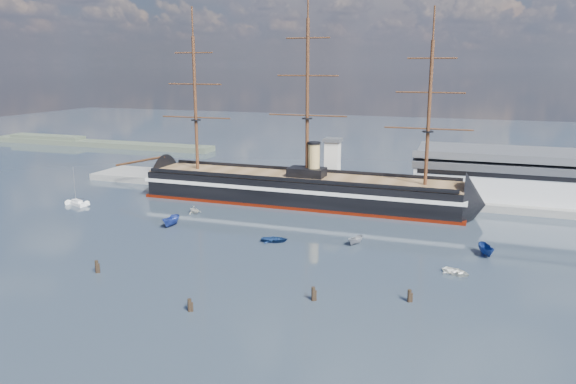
% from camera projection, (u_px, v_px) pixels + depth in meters
% --- Properties ---
extents(ground, '(600.00, 600.00, 0.00)m').
position_uv_depth(ground, '(284.00, 223.00, 137.98)').
color(ground, '#2E3946').
rests_on(ground, ground).
extents(quay, '(180.00, 18.00, 2.00)m').
position_uv_depth(quay, '(357.00, 195.00, 167.68)').
color(quay, slate).
rests_on(quay, ground).
extents(warehouse, '(63.00, 21.00, 11.60)m').
position_uv_depth(warehouse, '(533.00, 177.00, 153.68)').
color(warehouse, '#B7BABC').
rests_on(warehouse, ground).
extents(quay_tower, '(5.00, 5.00, 15.00)m').
position_uv_depth(quay_tower, '(332.00, 163.00, 165.09)').
color(quay_tower, silver).
rests_on(quay_tower, ground).
extents(shoreline, '(120.00, 10.00, 4.00)m').
position_uv_depth(shoreline, '(82.00, 142.00, 270.93)').
color(shoreline, '#3F4C38').
rests_on(shoreline, ground).
extents(warship, '(112.88, 16.24, 53.94)m').
position_uv_depth(warship, '(294.00, 189.00, 156.90)').
color(warship, black).
rests_on(warship, ground).
extents(sailboat, '(6.94, 4.39, 10.72)m').
position_uv_depth(sailboat, '(77.00, 203.00, 155.02)').
color(sailboat, silver).
rests_on(sailboat, ground).
extents(motorboat_a, '(7.55, 2.87, 3.00)m').
position_uv_depth(motorboat_a, '(171.00, 226.00, 134.84)').
color(motorboat_a, navy).
rests_on(motorboat_a, ground).
extents(motorboat_b, '(2.37, 3.87, 1.69)m').
position_uv_depth(motorboat_b, '(274.00, 242.00, 122.91)').
color(motorboat_b, navy).
rests_on(motorboat_b, ground).
extents(motorboat_c, '(5.73, 3.83, 2.15)m').
position_uv_depth(motorboat_c, '(355.00, 245.00, 121.07)').
color(motorboat_c, gray).
rests_on(motorboat_c, ground).
extents(motorboat_d, '(5.39, 6.92, 2.34)m').
position_uv_depth(motorboat_d, '(194.00, 214.00, 146.37)').
color(motorboat_d, beige).
rests_on(motorboat_d, ground).
extents(motorboat_e, '(2.69, 3.51, 1.53)m').
position_uv_depth(motorboat_e, '(456.00, 275.00, 103.77)').
color(motorboat_e, white).
rests_on(motorboat_e, ground).
extents(motorboat_f, '(7.59, 4.83, 2.85)m').
position_uv_depth(motorboat_f, '(486.00, 256.00, 113.99)').
color(motorboat_f, navy).
rests_on(motorboat_f, ground).
extents(piling_near_left, '(0.64, 0.64, 3.12)m').
position_uv_depth(piling_near_left, '(97.00, 273.00, 104.65)').
color(piling_near_left, black).
rests_on(piling_near_left, ground).
extents(piling_near_mid, '(0.64, 0.64, 2.81)m').
position_uv_depth(piling_near_mid, '(190.00, 311.00, 88.27)').
color(piling_near_mid, black).
rests_on(piling_near_mid, ground).
extents(piling_near_right, '(0.64, 0.64, 3.09)m').
position_uv_depth(piling_near_right, '(313.00, 301.00, 92.29)').
color(piling_near_right, black).
rests_on(piling_near_right, ground).
extents(piling_far_right, '(0.64, 0.64, 2.83)m').
position_uv_depth(piling_far_right, '(409.00, 302.00, 91.81)').
color(piling_far_right, black).
rests_on(piling_far_right, ground).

